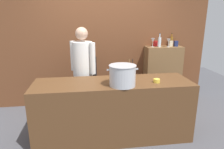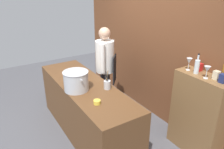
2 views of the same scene
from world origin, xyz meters
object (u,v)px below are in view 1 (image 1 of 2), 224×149
butter_jar (157,81)px  wine_bottle_clear (159,42)px  spice_tin_navy (176,44)px  wine_bottle_amber (171,41)px  spice_tin_cream (171,44)px  stockpot_large (123,75)px  wine_glass_wide (153,41)px  utensil_crock (131,72)px  wine_glass_short (169,41)px  spice_tin_red (155,44)px  chef (83,68)px

butter_jar → wine_bottle_clear: (0.50, 1.28, 0.40)m
butter_jar → spice_tin_navy: spice_tin_navy is taller
wine_bottle_amber → spice_tin_cream: bearing=-121.5°
wine_bottle_clear → stockpot_large: bearing=-127.1°
spice_tin_navy → butter_jar: bearing=-123.5°
butter_jar → spice_tin_navy: (0.86, 1.30, 0.36)m
stockpot_large → spice_tin_cream: spice_tin_cream is taller
butter_jar → spice_tin_navy: bearing=56.5°
stockpot_large → wine_bottle_amber: bearing=48.0°
wine_bottle_amber → wine_bottle_clear: wine_bottle_clear is taller
wine_glass_wide → utensil_crock: bearing=-125.3°
stockpot_large → wine_glass_short: 1.80m
utensil_crock → spice_tin_cream: 1.49m
wine_bottle_amber → wine_glass_short: bearing=-128.9°
wine_glass_wide → spice_tin_red: bearing=49.3°
wine_glass_short → spice_tin_navy: size_ratio=1.49×
chef → wine_glass_short: 1.84m
butter_jar → utensil_crock: bearing=132.0°
utensil_crock → wine_bottle_amber: wine_bottle_amber is taller
spice_tin_cream → wine_bottle_clear: bearing=-168.7°
chef → butter_jar: 1.29m
utensil_crock → wine_bottle_clear: (0.80, 0.94, 0.36)m
stockpot_large → wine_bottle_clear: size_ratio=1.54×
chef → spice_tin_red: chef is taller
stockpot_large → wine_bottle_amber: size_ratio=1.64×
wine_bottle_clear → spice_tin_red: 0.13m
wine_glass_wide → spice_tin_cream: wine_glass_wide is taller
utensil_crock → stockpot_large: bearing=-117.4°
utensil_crock → wine_bottle_amber: size_ratio=1.10×
chef → stockpot_large: bearing=164.5°
butter_jar → wine_bottle_amber: wine_bottle_amber is taller
chef → wine_glass_short: bearing=-123.0°
butter_jar → wine_bottle_amber: 1.68m
wine_bottle_clear → wine_glass_wide: wine_bottle_clear is taller
chef → stockpot_large: chef is taller
butter_jar → wine_glass_wide: (0.36, 1.28, 0.43)m
wine_bottle_clear → spice_tin_navy: 0.37m
stockpot_large → wine_bottle_amber: 2.00m
butter_jar → chef: bearing=144.7°
spice_tin_red → spice_tin_cream: bearing=-11.5°
wine_glass_short → chef: bearing=-164.0°
utensil_crock → wine_bottle_clear: 1.28m
utensil_crock → butter_jar: 0.46m
stockpot_large → butter_jar: stockpot_large is taller
spice_tin_navy → wine_glass_short: bearing=-162.7°
chef → wine_bottle_clear: 1.68m
wine_bottle_amber → wine_glass_wide: (-0.45, -0.13, 0.03)m
wine_glass_short → spice_tin_navy: bearing=17.3°
butter_jar → wine_glass_wide: bearing=74.4°
utensil_crock → wine_glass_wide: (0.67, 0.94, 0.39)m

